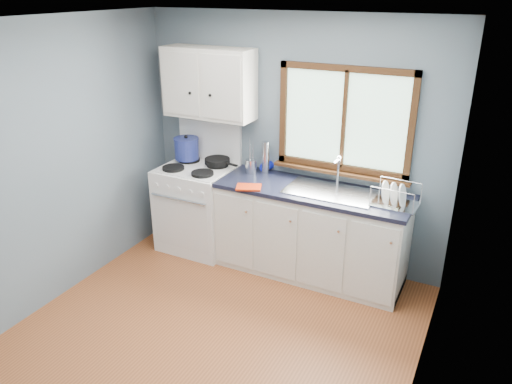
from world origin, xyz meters
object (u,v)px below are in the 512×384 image
at_px(base_cabinets, 310,236).
at_px(dish_rack, 394,199).
at_px(gas_range, 198,205).
at_px(stockpot, 187,148).
at_px(utensil_crock, 251,166).
at_px(skillet, 218,161).
at_px(sink, 330,198).
at_px(thermos, 266,157).

height_order(base_cabinets, dish_rack, dish_rack).
relative_size(gas_range, stockpot, 3.99).
bearing_deg(gas_range, utensil_crock, 13.44).
bearing_deg(skillet, gas_range, -132.88).
distance_m(gas_range, sink, 1.53).
bearing_deg(stockpot, skillet, 2.20).
height_order(gas_range, sink, gas_range).
bearing_deg(thermos, stockpot, -174.54).
height_order(base_cabinets, stockpot, stockpot).
xyz_separation_m(gas_range, sink, (1.49, 0.02, 0.37)).
bearing_deg(utensil_crock, dish_rack, -5.47).
height_order(utensil_crock, dish_rack, utensil_crock).
bearing_deg(sink, skillet, 174.62).
relative_size(sink, thermos, 2.53).
xyz_separation_m(skillet, dish_rack, (1.90, -0.15, -0.01)).
relative_size(base_cabinets, sink, 2.20).
xyz_separation_m(base_cabinets, dish_rack, (0.78, -0.02, 0.56)).
bearing_deg(stockpot, thermos, 5.46).
bearing_deg(stockpot, gas_range, -32.68).
height_order(utensil_crock, thermos, utensil_crock).
bearing_deg(dish_rack, skillet, 178.87).
bearing_deg(gas_range, base_cabinets, 0.82).
xyz_separation_m(gas_range, utensil_crock, (0.58, 0.14, 0.50)).
xyz_separation_m(stockpot, thermos, (0.91, 0.09, 0.01)).
bearing_deg(stockpot, dish_rack, -3.29).
height_order(skillet, utensil_crock, utensil_crock).
bearing_deg(base_cabinets, thermos, 161.79).
height_order(skillet, stockpot, stockpot).
xyz_separation_m(base_cabinets, stockpot, (-1.50, 0.11, 0.67)).
xyz_separation_m(gas_range, thermos, (0.71, 0.21, 0.59)).
bearing_deg(gas_range, skillet, 37.95).
relative_size(stockpot, utensil_crock, 0.93).
bearing_deg(thermos, gas_range, -163.32).
distance_m(thermos, dish_rack, 1.39).
relative_size(skillet, thermos, 1.27).
distance_m(base_cabinets, dish_rack, 0.96).
height_order(gas_range, base_cabinets, gas_range).
height_order(base_cabinets, thermos, thermos).
bearing_deg(skillet, sink, 3.79).
distance_m(base_cabinets, sink, 0.48).
distance_m(gas_range, stockpot, 0.63).
bearing_deg(base_cabinets, sink, -0.13).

